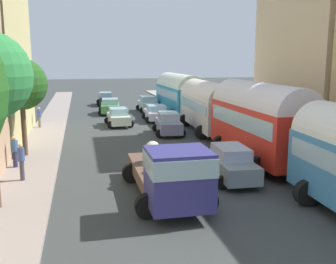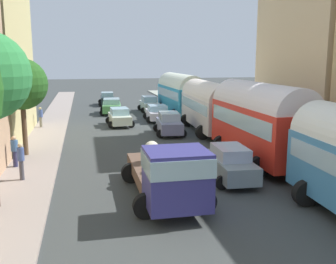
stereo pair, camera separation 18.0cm
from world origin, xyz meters
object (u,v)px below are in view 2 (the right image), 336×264
car_3 (230,163)px  car_6 (149,104)px  cargo_truck_0 (168,173)px  parked_bus_3 (180,93)px  parked_bus_1 (260,119)px  pedestrian_1 (21,160)px  pedestrian_2 (41,116)px  car_5 (157,113)px  pedestrian_0 (15,150)px  car_1 (112,106)px  parked_bus_2 (208,104)px  car_2 (107,99)px  car_0 (120,117)px  car_4 (169,124)px

car_3 → car_6: 24.13m
cargo_truck_0 → parked_bus_3: bearing=75.2°
parked_bus_1 → pedestrian_1: size_ratio=4.52×
cargo_truck_0 → car_6: cargo_truck_0 is taller
pedestrian_2 → car_5: bearing=11.3°
car_3 → pedestrian_0: bearing=158.5°
car_1 → car_6: size_ratio=1.13×
car_6 → pedestrian_2: pedestrian_2 is taller
pedestrian_0 → car_3: bearing=-21.5°
parked_bus_2 → car_3: bearing=-102.9°
car_3 → pedestrian_1: (-9.35, 1.57, 0.27)m
parked_bus_1 → car_2: bearing=102.9°
parked_bus_2 → car_2: bearing=108.6°
cargo_truck_0 → pedestrian_2: cargo_truck_0 is taller
pedestrian_0 → pedestrian_1: bearing=-74.8°
car_2 → car_1: bearing=-90.2°
car_1 → car_5: 6.62m
car_0 → car_1: (-0.13, 7.35, 0.03)m
car_5 → pedestrian_2: bearing=-168.7°
car_1 → car_2: car_1 is taller
parked_bus_3 → pedestrian_0: 21.07m
car_6 → pedestrian_0: bearing=-116.8°
pedestrian_2 → parked_bus_1: bearing=-46.1°
parked_bus_3 → cargo_truck_0: size_ratio=1.28×
car_1 → cargo_truck_0: bearing=-89.2°
car_3 → pedestrian_2: bearing=122.1°
car_1 → car_6: car_6 is taller
parked_bus_1 → car_4: parked_bus_1 is taller
car_0 → car_6: (3.84, 8.22, 0.05)m
parked_bus_2 → car_0: bearing=146.5°
parked_bus_1 → pedestrian_2: parked_bus_1 is taller
parked_bus_1 → pedestrian_1: bearing=-174.5°
parked_bus_2 → car_6: (-2.48, 12.40, -1.32)m
car_2 → car_6: (3.95, -6.71, 0.03)m
parked_bus_3 → car_6: 4.44m
car_0 → car_4: bearing=-54.8°
pedestrian_0 → car_0: bearing=62.0°
cargo_truck_0 → car_5: size_ratio=1.79×
pedestrian_2 → parked_bus_2: bearing=-17.9°
car_1 → pedestrian_1: size_ratio=2.34×
parked_bus_1 → car_0: bearing=115.6°
cargo_truck_0 → car_1: size_ratio=1.62×
car_1 → car_6: (3.97, 0.87, 0.02)m
car_6 → pedestrian_1: pedestrian_1 is taller
parked_bus_3 → cargo_truck_0: bearing=-104.8°
car_1 → car_6: 4.06m
car_4 → pedestrian_1: bearing=-132.5°
parked_bus_1 → pedestrian_1: 12.16m
car_1 → parked_bus_2: bearing=-60.8°
pedestrian_1 → pedestrian_0: bearing=105.2°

